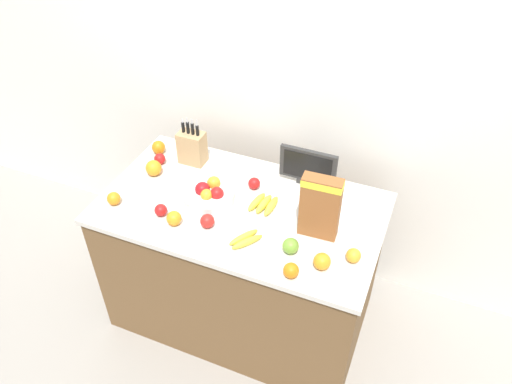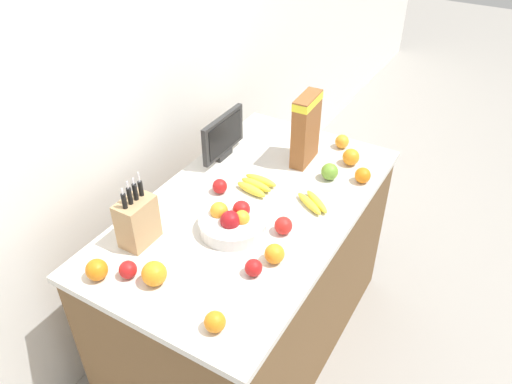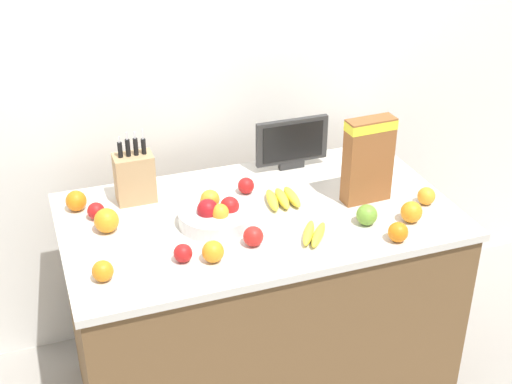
# 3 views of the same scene
# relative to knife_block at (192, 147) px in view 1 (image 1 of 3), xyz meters

# --- Properties ---
(ground_plane) EXTENTS (14.00, 14.00, 0.00)m
(ground_plane) POSITION_rel_knife_block_xyz_m (0.41, -0.26, -0.99)
(ground_plane) COLOR gray
(wall_back) EXTENTS (9.00, 0.06, 2.60)m
(wall_back) POSITION_rel_knife_block_xyz_m (0.41, 0.38, 0.31)
(wall_back) COLOR silver
(wall_back) RESTS_ON ground_plane
(counter) EXTENTS (1.47, 0.84, 0.89)m
(counter) POSITION_rel_knife_block_xyz_m (0.41, -0.26, -0.55)
(counter) COLOR brown
(counter) RESTS_ON ground_plane
(knife_block) EXTENTS (0.15, 0.10, 0.29)m
(knife_block) POSITION_rel_knife_block_xyz_m (0.00, 0.00, 0.00)
(knife_block) COLOR tan
(knife_block) RESTS_ON counter
(small_monitor) EXTENTS (0.31, 0.03, 0.22)m
(small_monitor) POSITION_rel_knife_block_xyz_m (0.67, 0.05, 0.02)
(small_monitor) COLOR #2D2D2D
(small_monitor) RESTS_ON counter
(cereal_box) EXTENTS (0.19, 0.08, 0.34)m
(cereal_box) POSITION_rel_knife_block_xyz_m (0.84, -0.29, 0.08)
(cereal_box) COLOR brown
(cereal_box) RESTS_ON counter
(fruit_bowl) EXTENTS (0.27, 0.27, 0.11)m
(fruit_bowl) POSITION_rel_knife_block_xyz_m (0.24, -0.27, -0.06)
(fruit_bowl) COLOR silver
(fruit_bowl) RESTS_ON counter
(banana_bunch_left) EXTENTS (0.15, 0.18, 0.03)m
(banana_bunch_left) POSITION_rel_knife_block_xyz_m (0.54, -0.48, -0.08)
(banana_bunch_left) COLOR yellow
(banana_bunch_left) RESTS_ON counter
(banana_bunch_right) EXTENTS (0.14, 0.16, 0.04)m
(banana_bunch_right) POSITION_rel_knife_block_xyz_m (0.53, -0.21, -0.08)
(banana_bunch_right) COLOR yellow
(banana_bunch_right) RESTS_ON counter
(apple_rear) EXTENTS (0.06, 0.06, 0.06)m
(apple_rear) POSITION_rel_knife_block_xyz_m (0.07, -0.47, -0.07)
(apple_rear) COLOR red
(apple_rear) RESTS_ON counter
(apple_near_bananas) EXTENTS (0.07, 0.07, 0.07)m
(apple_near_bananas) POSITION_rel_knife_block_xyz_m (0.32, -0.46, -0.06)
(apple_near_bananas) COLOR red
(apple_near_bananas) RESTS_ON counter
(apple_by_knife_block) EXTENTS (0.08, 0.08, 0.08)m
(apple_by_knife_block) POSITION_rel_knife_block_xyz_m (0.76, -0.46, -0.06)
(apple_by_knife_block) COLOR #6B9E33
(apple_by_knife_block) RESTS_ON counter
(apple_middle) EXTENTS (0.07, 0.07, 0.07)m
(apple_middle) POSITION_rel_knife_block_xyz_m (-0.17, -0.09, -0.07)
(apple_middle) COLOR red
(apple_middle) RESTS_ON counter
(apple_rightmost) EXTENTS (0.07, 0.07, 0.07)m
(apple_rightmost) POSITION_rel_knife_block_xyz_m (0.42, -0.09, -0.07)
(apple_rightmost) COLOR red
(apple_rightmost) RESTS_ON counter
(orange_front_center) EXTENTS (0.08, 0.08, 0.08)m
(orange_front_center) POSITION_rel_knife_block_xyz_m (0.92, -0.50, -0.06)
(orange_front_center) COLOR orange
(orange_front_center) RESTS_ON counter
(orange_front_right) EXTENTS (0.07, 0.07, 0.07)m
(orange_front_right) POSITION_rel_knife_block_xyz_m (1.05, -0.40, -0.07)
(orange_front_right) COLOR orange
(orange_front_right) RESTS_ON counter
(orange_near_bowl) EXTENTS (0.08, 0.08, 0.08)m
(orange_near_bowl) POSITION_rel_knife_block_xyz_m (-0.23, -0.00, -0.06)
(orange_near_bowl) COLOR orange
(orange_near_bowl) RESTS_ON counter
(orange_front_left) EXTENTS (0.07, 0.07, 0.07)m
(orange_front_left) POSITION_rel_knife_block_xyz_m (0.81, -0.60, -0.06)
(orange_front_left) COLOR orange
(orange_front_left) RESTS_ON counter
(orange_mid_right) EXTENTS (0.08, 0.08, 0.08)m
(orange_mid_right) POSITION_rel_knife_block_xyz_m (0.16, -0.50, -0.06)
(orange_mid_right) COLOR orange
(orange_mid_right) RESTS_ON counter
(orange_by_cereal) EXTENTS (0.09, 0.09, 0.09)m
(orange_by_cereal) POSITION_rel_knife_block_xyz_m (-0.14, -0.19, -0.06)
(orange_by_cereal) COLOR orange
(orange_by_cereal) RESTS_ON counter
(orange_mid_left) EXTENTS (0.07, 0.07, 0.07)m
(orange_mid_left) POSITION_rel_knife_block_xyz_m (-0.20, -0.49, -0.06)
(orange_mid_left) COLOR orange
(orange_mid_left) RESTS_ON counter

